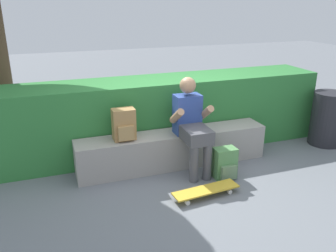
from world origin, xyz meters
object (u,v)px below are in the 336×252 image
Objects in this scene: person_skater at (192,122)px; trash_bin at (328,119)px; bench_main at (173,149)px; skateboard_near_person at (206,190)px; backpack_on_ground at (225,164)px; backpack_on_bench at (124,125)px.

person_skater is 2.35m from trash_bin.
bench_main is at bearing 178.04° from trash_bin.
backpack_on_ground reaches higher than skateboard_near_person.
person_skater reaches higher than backpack_on_bench.
bench_main is 0.51m from person_skater.
skateboard_near_person is at bearing -85.32° from bench_main.
trash_bin is (2.43, 0.80, 0.34)m from skateboard_near_person.
backpack_on_bench reaches higher than bench_main.
bench_main is at bearing 128.96° from person_skater.
backpack_on_bench is at bearing 166.57° from person_skater.
trash_bin is at bearing -1.38° from backpack_on_bench.
trash_bin is at bearing 3.00° from person_skater.
skateboard_near_person is 0.54m from backpack_on_ground.
bench_main is 2.12× the size of person_skater.
backpack_on_ground is at bearing -25.53° from backpack_on_bench.
bench_main is 0.79m from backpack_on_bench.
trash_bin is (3.17, -0.08, -0.25)m from backpack_on_bench.
person_skater reaches higher than bench_main.
backpack_on_ground is (0.49, -0.56, -0.04)m from bench_main.
backpack_on_bench reaches higher than backpack_on_ground.
skateboard_near_person is 0.99× the size of trash_bin.
backpack_on_bench is (-0.74, 0.88, 0.59)m from skateboard_near_person.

